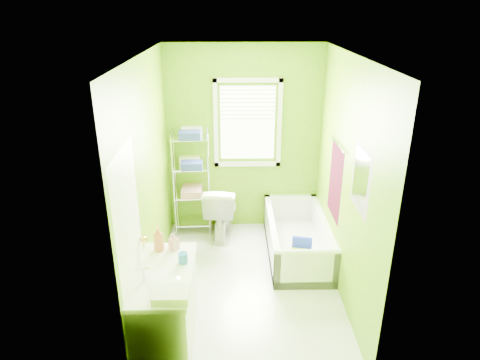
{
  "coord_description": "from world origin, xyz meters",
  "views": [
    {
      "loc": [
        -0.15,
        -4.19,
        3.07
      ],
      "look_at": [
        -0.07,
        0.25,
        1.21
      ],
      "focal_mm": 32.0,
      "sensor_mm": 36.0,
      "label": 1
    }
  ],
  "objects_px": {
    "bathtub": "(297,243)",
    "wire_shelf_unit": "(192,171)",
    "toilet": "(221,210)",
    "vanity": "(166,305)"
  },
  "relations": [
    {
      "from": "bathtub",
      "to": "wire_shelf_unit",
      "type": "relative_size",
      "value": 1.06
    },
    {
      "from": "bathtub",
      "to": "toilet",
      "type": "xyz_separation_m",
      "value": [
        -1.0,
        0.51,
        0.23
      ]
    },
    {
      "from": "vanity",
      "to": "wire_shelf_unit",
      "type": "relative_size",
      "value": 0.69
    },
    {
      "from": "toilet",
      "to": "wire_shelf_unit",
      "type": "bearing_deg",
      "value": -15.54
    },
    {
      "from": "bathtub",
      "to": "toilet",
      "type": "bearing_deg",
      "value": 152.73
    },
    {
      "from": "bathtub",
      "to": "wire_shelf_unit",
      "type": "height_order",
      "value": "wire_shelf_unit"
    },
    {
      "from": "toilet",
      "to": "wire_shelf_unit",
      "type": "relative_size",
      "value": 0.51
    },
    {
      "from": "toilet",
      "to": "vanity",
      "type": "bearing_deg",
      "value": 82.12
    },
    {
      "from": "toilet",
      "to": "vanity",
      "type": "distance_m",
      "value": 2.1
    },
    {
      "from": "vanity",
      "to": "wire_shelf_unit",
      "type": "distance_m",
      "value": 2.25
    }
  ]
}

